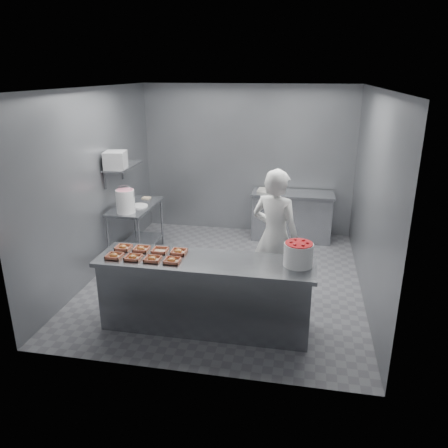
{
  "coord_description": "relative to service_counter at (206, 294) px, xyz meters",
  "views": [
    {
      "loc": [
        1.1,
        -5.94,
        3.01
      ],
      "look_at": [
        0.01,
        -0.2,
        0.95
      ],
      "focal_mm": 35.0,
      "sensor_mm": 36.0,
      "label": 1
    }
  ],
  "objects": [
    {
      "name": "glaze_bucket",
      "position": [
        -1.64,
        1.56,
        0.64
      ],
      "size": [
        0.3,
        0.29,
        0.44
      ],
      "color": "silver",
      "rests_on": "prep_table"
    },
    {
      "name": "back_counter",
      "position": [
        0.9,
        3.25,
        -0.0
      ],
      "size": [
        1.5,
        0.6,
        0.9
      ],
      "color": "slate",
      "rests_on": "ground"
    },
    {
      "name": "service_counter",
      "position": [
        0.0,
        0.0,
        0.0
      ],
      "size": [
        2.6,
        0.7,
        0.9
      ],
      "color": "slate",
      "rests_on": "ground"
    },
    {
      "name": "tray_1",
      "position": [
        -0.84,
        -0.13,
        0.47
      ],
      "size": [
        0.19,
        0.18,
        0.06
      ],
      "color": "tan",
      "rests_on": "service_counter"
    },
    {
      "name": "ceiling",
      "position": [
        0.0,
        1.35,
        2.35
      ],
      "size": [
        4.5,
        4.5,
        0.0
      ],
      "primitive_type": "plane",
      "rotation": [
        3.14,
        0.0,
        0.0
      ],
      "color": "white",
      "rests_on": "wall_back"
    },
    {
      "name": "wall_shelf",
      "position": [
        -1.82,
        1.95,
        1.1
      ],
      "size": [
        0.35,
        0.9,
        0.03
      ],
      "primitive_type": "cube",
      "color": "slate",
      "rests_on": "wall_left"
    },
    {
      "name": "wall_left",
      "position": [
        -2.0,
        1.35,
        0.95
      ],
      "size": [
        0.04,
        4.5,
        2.8
      ],
      "primitive_type": "cube",
      "color": "slate",
      "rests_on": "ground"
    },
    {
      "name": "tray_2",
      "position": [
        -0.6,
        -0.13,
        0.47
      ],
      "size": [
        0.19,
        0.18,
        0.06
      ],
      "color": "tan",
      "rests_on": "service_counter"
    },
    {
      "name": "wall_right",
      "position": [
        2.0,
        1.35,
        0.95
      ],
      "size": [
        0.04,
        4.5,
        2.8
      ],
      "primitive_type": "cube",
      "color": "slate",
      "rests_on": "ground"
    },
    {
      "name": "paper_stack",
      "position": [
        0.41,
        3.25,
        0.47
      ],
      "size": [
        0.34,
        0.27,
        0.05
      ],
      "primitive_type": "cube",
      "rotation": [
        0.0,
        0.0,
        -0.2
      ],
      "color": "silver",
      "rests_on": "back_counter"
    },
    {
      "name": "tray_4",
      "position": [
        -1.08,
        0.13,
        0.47
      ],
      "size": [
        0.19,
        0.18,
        0.06
      ],
      "color": "tan",
      "rests_on": "service_counter"
    },
    {
      "name": "worker",
      "position": [
        0.76,
        0.85,
        0.47
      ],
      "size": [
        0.79,
        0.67,
        1.85
      ],
      "primitive_type": "imported",
      "rotation": [
        0.0,
        0.0,
        2.73
      ],
      "color": "silver",
      "rests_on": "ground"
    },
    {
      "name": "tray_6",
      "position": [
        -0.6,
        0.13,
        0.47
      ],
      "size": [
        0.19,
        0.18,
        0.04
      ],
      "color": "tan",
      "rests_on": "service_counter"
    },
    {
      "name": "strawberry_tub",
      "position": [
        1.08,
        0.05,
        0.59
      ],
      "size": [
        0.33,
        0.33,
        0.28
      ],
      "color": "silver",
      "rests_on": "service_counter"
    },
    {
      "name": "tray_5",
      "position": [
        -0.84,
        0.13,
        0.47
      ],
      "size": [
        0.19,
        0.18,
        0.06
      ],
      "color": "tan",
      "rests_on": "service_counter"
    },
    {
      "name": "tray_3",
      "position": [
        -0.36,
        -0.13,
        0.47
      ],
      "size": [
        0.19,
        0.18,
        0.06
      ],
      "color": "tan",
      "rests_on": "service_counter"
    },
    {
      "name": "bucket_lid",
      "position": [
        -1.56,
        1.89,
        0.46
      ],
      "size": [
        0.39,
        0.39,
        0.02
      ],
      "primitive_type": "cylinder",
      "rotation": [
        0.0,
        0.0,
        0.39
      ],
      "color": "silver",
      "rests_on": "prep_table"
    },
    {
      "name": "tray_0",
      "position": [
        -1.08,
        -0.13,
        0.47
      ],
      "size": [
        0.19,
        0.18,
        0.06
      ],
      "color": "tan",
      "rests_on": "service_counter"
    },
    {
      "name": "prep_table",
      "position": [
        -1.65,
        1.95,
        0.14
      ],
      "size": [
        0.6,
        1.2,
        0.9
      ],
      "color": "slate",
      "rests_on": "ground"
    },
    {
      "name": "rag",
      "position": [
        -1.62,
        2.39,
        0.46
      ],
      "size": [
        0.14,
        0.12,
        0.02
      ],
      "primitive_type": "cube",
      "rotation": [
        0.0,
        0.0,
        -0.09
      ],
      "color": "#CCB28C",
      "rests_on": "prep_table"
    },
    {
      "name": "tray_7",
      "position": [
        -0.36,
        0.13,
        0.47
      ],
      "size": [
        0.19,
        0.18,
        0.06
      ],
      "color": "tan",
      "rests_on": "service_counter"
    },
    {
      "name": "appliance",
      "position": [
        -1.82,
        1.71,
        1.25
      ],
      "size": [
        0.37,
        0.41,
        0.27
      ],
      "primitive_type": "cube",
      "rotation": [
        0.0,
        0.0,
        0.19
      ],
      "color": "gray",
      "rests_on": "wall_shelf"
    },
    {
      "name": "wall_back",
      "position": [
        0.0,
        3.6,
        0.95
      ],
      "size": [
        4.0,
        0.04,
        2.8
      ],
      "primitive_type": "cube",
      "color": "slate",
      "rests_on": "ground"
    },
    {
      "name": "floor",
      "position": [
        0.0,
        1.35,
        -0.45
      ],
      "size": [
        4.5,
        4.5,
        0.0
      ],
      "primitive_type": "plane",
      "color": "#4C4C51",
      "rests_on": "ground"
    }
  ]
}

